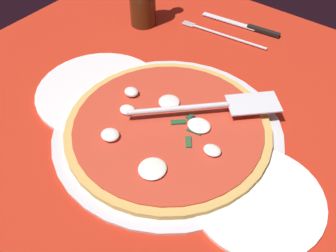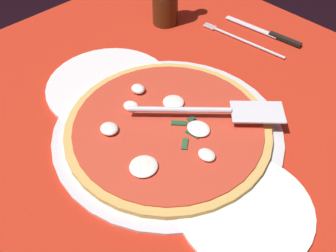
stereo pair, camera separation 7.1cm
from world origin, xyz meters
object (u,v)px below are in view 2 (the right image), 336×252
dinner_plate_right (245,209)px  pizza_server (215,111)px  pizza (168,127)px  place_setting_far (256,38)px  dinner_plate_left (109,86)px

dinner_plate_right → pizza_server: 18.93cm
dinner_plate_right → pizza_server: (-15.46, 10.38, 3.42)cm
pizza → pizza_server: pizza_server is taller
pizza → place_setting_far: (-7.40, 36.33, -1.22)cm
pizza → place_setting_far: pizza is taller
dinner_plate_left → dinner_plate_right: (37.57, -3.21, 0.00)cm
pizza → dinner_plate_right: bearing=-8.2°
dinner_plate_right → pizza: 20.30cm
dinner_plate_left → pizza_server: 23.49cm
pizza_server → dinner_plate_right: bearing=-78.7°
dinner_plate_right → pizza_server: bearing=146.1°
pizza → pizza_server: 9.10cm
pizza → dinner_plate_left: bearing=179.0°
dinner_plate_left → place_setting_far: 37.40cm
pizza_server → place_setting_far: bearing=67.8°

